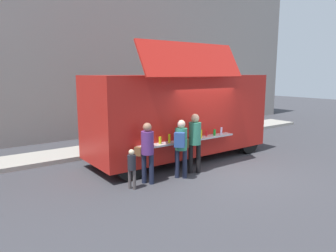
{
  "coord_description": "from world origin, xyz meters",
  "views": [
    {
      "loc": [
        -6.83,
        -6.33,
        2.98
      ],
      "look_at": [
        -1.02,
        1.64,
        1.3
      ],
      "focal_mm": 33.1,
      "sensor_mm": 36.0,
      "label": 1
    }
  ],
  "objects_px": {
    "trash_bin": "(211,126)",
    "customer_front_ordering": "(194,138)",
    "child_near_queue": "(132,165)",
    "customer_mid_with_backpack": "(181,143)",
    "customer_rear_waiting": "(147,148)",
    "food_truck_main": "(180,114)"
  },
  "relations": [
    {
      "from": "trash_bin",
      "to": "customer_front_ordering",
      "type": "height_order",
      "value": "customer_front_ordering"
    },
    {
      "from": "child_near_queue",
      "to": "customer_mid_with_backpack",
      "type": "bearing_deg",
      "value": -32.67
    },
    {
      "from": "trash_bin",
      "to": "customer_rear_waiting",
      "type": "distance_m",
      "value": 7.16
    },
    {
      "from": "food_truck_main",
      "to": "trash_bin",
      "type": "xyz_separation_m",
      "value": [
        3.77,
        2.32,
        -1.12
      ]
    },
    {
      "from": "food_truck_main",
      "to": "customer_mid_with_backpack",
      "type": "distance_m",
      "value": 2.19
    },
    {
      "from": "customer_mid_with_backpack",
      "to": "customer_rear_waiting",
      "type": "relative_size",
      "value": 1.01
    },
    {
      "from": "food_truck_main",
      "to": "customer_rear_waiting",
      "type": "height_order",
      "value": "food_truck_main"
    },
    {
      "from": "customer_rear_waiting",
      "to": "child_near_queue",
      "type": "relative_size",
      "value": 1.58
    },
    {
      "from": "customer_rear_waiting",
      "to": "customer_front_ordering",
      "type": "bearing_deg",
      "value": -33.86
    },
    {
      "from": "customer_front_ordering",
      "to": "customer_rear_waiting",
      "type": "xyz_separation_m",
      "value": [
        -1.63,
        0.06,
        -0.07
      ]
    },
    {
      "from": "trash_bin",
      "to": "customer_mid_with_backpack",
      "type": "xyz_separation_m",
      "value": [
        -5.06,
        -3.99,
        0.56
      ]
    },
    {
      "from": "food_truck_main",
      "to": "child_near_queue",
      "type": "height_order",
      "value": "food_truck_main"
    },
    {
      "from": "customer_mid_with_backpack",
      "to": "child_near_queue",
      "type": "bearing_deg",
      "value": 134.34
    },
    {
      "from": "customer_front_ordering",
      "to": "child_near_queue",
      "type": "height_order",
      "value": "customer_front_ordering"
    },
    {
      "from": "trash_bin",
      "to": "customer_rear_waiting",
      "type": "relative_size",
      "value": 0.57
    },
    {
      "from": "customer_rear_waiting",
      "to": "child_near_queue",
      "type": "distance_m",
      "value": 0.67
    },
    {
      "from": "customer_front_ordering",
      "to": "customer_rear_waiting",
      "type": "distance_m",
      "value": 1.63
    },
    {
      "from": "food_truck_main",
      "to": "trash_bin",
      "type": "distance_m",
      "value": 4.56
    },
    {
      "from": "food_truck_main",
      "to": "child_near_queue",
      "type": "bearing_deg",
      "value": -151.04
    },
    {
      "from": "customer_front_ordering",
      "to": "customer_rear_waiting",
      "type": "relative_size",
      "value": 1.07
    },
    {
      "from": "food_truck_main",
      "to": "customer_front_ordering",
      "type": "bearing_deg",
      "value": -113.82
    },
    {
      "from": "food_truck_main",
      "to": "customer_rear_waiting",
      "type": "relative_size",
      "value": 3.84
    }
  ]
}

